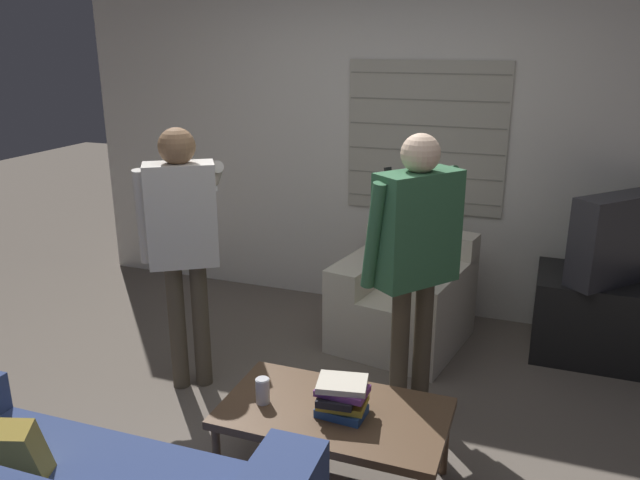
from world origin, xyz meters
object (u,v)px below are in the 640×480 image
object	(u,v)px
armchair_beige	(405,299)
tv	(625,237)
person_right_standing	(415,244)
person_left_standing	(183,230)
book_stack	(341,397)
soda_can	(263,391)
coffee_table	(334,417)
spare_remote	(358,391)

from	to	relation	value
armchair_beige	tv	world-z (taller)	tv
person_right_standing	tv	bearing A→B (deg)	-7.96
armchair_beige	person_left_standing	world-z (taller)	person_left_standing
person_left_standing	book_stack	distance (m)	1.39
book_stack	soda_can	bearing A→B (deg)	-174.36
coffee_table	person_left_standing	world-z (taller)	person_left_standing
book_stack	soda_can	world-z (taller)	book_stack
person_right_standing	soda_can	size ratio (longest dim) A/B	12.60
armchair_beige	spare_remote	bearing A→B (deg)	104.11
person_left_standing	soda_can	xyz separation A→B (m)	(0.78, -0.62, -0.53)
armchair_beige	book_stack	size ratio (longest dim) A/B	3.86
spare_remote	coffee_table	bearing A→B (deg)	-131.02
tv	person_left_standing	xyz separation A→B (m)	(-2.43, -1.26, 0.15)
tv	person_right_standing	bearing A→B (deg)	-2.97
book_stack	tv	bearing A→B (deg)	55.37
book_stack	spare_remote	distance (m)	0.21
person_left_standing	person_right_standing	xyz separation A→B (m)	(1.31, 0.15, 0.02)
tv	book_stack	distance (m)	2.27
armchair_beige	soda_can	distance (m)	1.69
armchair_beige	book_stack	xyz separation A→B (m)	(0.07, -1.61, 0.18)
tv	person_right_standing	xyz separation A→B (m)	(-1.12, -1.11, 0.17)
tv	armchair_beige	bearing A→B (deg)	-37.94
coffee_table	person_right_standing	bearing A→B (deg)	74.57
coffee_table	person_right_standing	distance (m)	0.98
person_right_standing	soda_can	world-z (taller)	person_right_standing
soda_can	spare_remote	bearing A→B (deg)	29.91
armchair_beige	book_stack	distance (m)	1.62
person_right_standing	coffee_table	bearing A→B (deg)	-158.14
coffee_table	tv	size ratio (longest dim) A/B	1.42
person_left_standing	spare_remote	bearing A→B (deg)	-51.34
coffee_table	person_right_standing	xyz separation A→B (m)	(0.20, 0.72, 0.64)
person_left_standing	person_right_standing	distance (m)	1.32
armchair_beige	soda_can	world-z (taller)	armchair_beige
tv	soda_can	distance (m)	2.53
book_stack	spare_remote	world-z (taller)	book_stack
armchair_beige	tv	xyz separation A→B (m)	(1.34, 0.23, 0.53)
book_stack	person_right_standing	bearing A→B (deg)	78.04
person_right_standing	armchair_beige	bearing A→B (deg)	51.56
armchair_beige	soda_can	bearing A→B (deg)	89.94
person_left_standing	spare_remote	xyz separation A→B (m)	(1.18, -0.40, -0.58)
armchair_beige	book_stack	world-z (taller)	armchair_beige
soda_can	spare_remote	xyz separation A→B (m)	(0.40, 0.23, -0.05)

